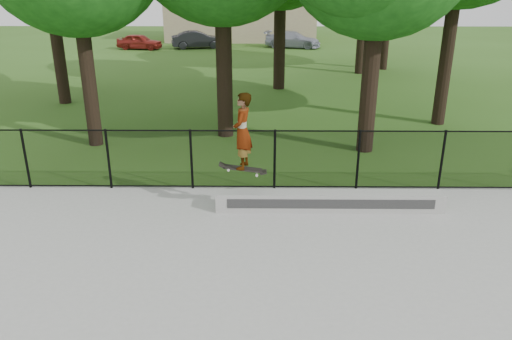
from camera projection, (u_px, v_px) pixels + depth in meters
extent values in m
cube|color=#ADACA8|center=(330.00, 201.00, 11.01)|extent=(5.02, 0.40, 0.43)
imported|color=maroon|center=(139.00, 42.00, 36.04)|extent=(3.38, 1.82, 1.10)
imported|color=black|center=(198.00, 40.00, 36.53)|extent=(3.63, 2.03, 1.24)
imported|color=#999BAD|center=(293.00, 40.00, 36.83)|extent=(4.08, 2.62, 1.19)
cube|color=black|center=(243.00, 169.00, 10.64)|extent=(0.84, 0.23, 0.13)
imported|color=#C1DEFE|center=(242.00, 131.00, 10.34)|extent=(0.49, 0.65, 1.62)
cylinder|color=black|center=(26.00, 159.00, 12.00)|extent=(0.06, 0.06, 1.50)
cylinder|color=black|center=(108.00, 159.00, 11.98)|extent=(0.06, 0.06, 1.50)
cylinder|color=black|center=(191.00, 159.00, 11.97)|extent=(0.06, 0.06, 1.50)
cylinder|color=black|center=(275.00, 160.00, 11.95)|extent=(0.06, 0.06, 1.50)
cylinder|color=black|center=(358.00, 160.00, 11.93)|extent=(0.06, 0.06, 1.50)
cylinder|color=black|center=(442.00, 160.00, 11.91)|extent=(0.06, 0.06, 1.50)
cylinder|color=black|center=(275.00, 131.00, 11.69)|extent=(16.00, 0.04, 0.04)
cylinder|color=black|center=(274.00, 186.00, 12.20)|extent=(16.00, 0.04, 0.04)
cube|color=black|center=(275.00, 160.00, 11.95)|extent=(16.00, 0.01, 1.50)
cylinder|color=black|center=(88.00, 73.00, 14.84)|extent=(0.44, 0.44, 4.46)
cylinder|color=black|center=(224.00, 63.00, 15.69)|extent=(0.44, 0.44, 4.74)
cylinder|color=black|center=(370.00, 77.00, 14.30)|extent=(0.44, 0.44, 4.43)
cylinder|color=black|center=(448.00, 48.00, 16.91)|extent=(0.44, 0.44, 5.31)
cylinder|color=black|center=(57.00, 39.00, 19.87)|extent=(0.44, 0.44, 5.20)
cylinder|color=black|center=(280.00, 36.00, 22.65)|extent=(0.44, 0.44, 4.78)
cylinder|color=black|center=(362.00, 27.00, 26.33)|extent=(0.44, 0.44, 4.83)
cylinder|color=black|center=(386.00, 30.00, 27.59)|extent=(0.44, 0.44, 4.38)
cube|color=tan|center=(241.00, 14.00, 41.47)|extent=(12.00, 6.00, 4.00)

